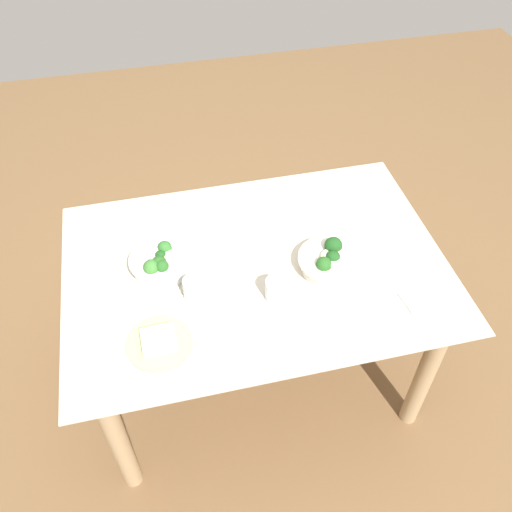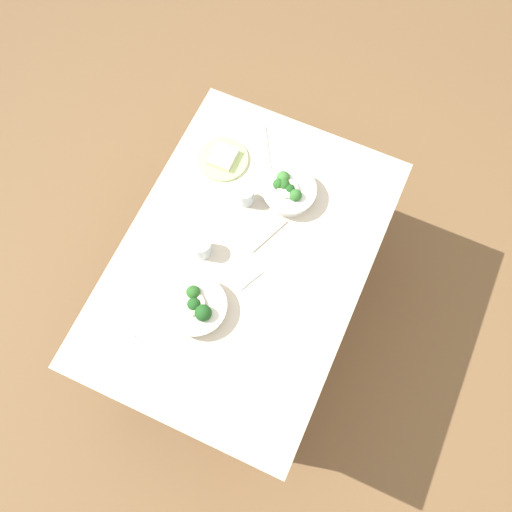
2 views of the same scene
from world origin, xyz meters
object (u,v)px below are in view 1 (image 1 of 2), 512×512
broccoli_bowl_far (331,261)px  bread_side_plate (159,342)px  water_glass_center (193,289)px  napkin_folded_upper (212,277)px  broccoli_bowl_near (161,263)px  fork_by_far_bowl (270,249)px  table_knife_left (115,316)px  water_glass_side (277,290)px  fork_by_near_bowl (407,306)px

broccoli_bowl_far → bread_side_plate: bearing=16.9°
water_glass_center → napkin_folded_upper: 0.11m
broccoli_bowl_near → fork_by_far_bowl: (-0.40, -0.01, -0.04)m
table_knife_left → broccoli_bowl_far: bearing=-26.7°
water_glass_side → napkin_folded_upper: (0.20, -0.14, -0.04)m
water_glass_center → table_knife_left: size_ratio=0.41×
napkin_folded_upper → table_knife_left: bearing=16.2°
broccoli_bowl_near → table_knife_left: 0.25m
broccoli_bowl_near → napkin_folded_upper: broccoli_bowl_near is taller
broccoli_bowl_near → bread_side_plate: 0.32m
fork_by_far_bowl → broccoli_bowl_far: bearing=-9.8°
fork_by_far_bowl → table_knife_left: (0.58, 0.19, -0.00)m
broccoli_bowl_near → fork_by_far_bowl: size_ratio=2.14×
bread_side_plate → fork_by_near_bowl: bearing=177.6°
water_glass_center → table_knife_left: 0.27m
water_glass_side → broccoli_bowl_near: bearing=-30.0°
broccoli_bowl_far → broccoli_bowl_near: (0.59, -0.12, 0.00)m
water_glass_side → fork_by_far_bowl: 0.23m
fork_by_far_bowl → broccoli_bowl_near: bearing=-151.3°
water_glass_center → water_glass_side: (-0.27, 0.06, -0.00)m
broccoli_bowl_far → fork_by_far_bowl: 0.23m
broccoli_bowl_near → fork_by_near_bowl: (-0.79, 0.35, -0.04)m
water_glass_side → fork_by_near_bowl: bearing=161.9°
water_glass_side → napkin_folded_upper: bearing=-35.3°
broccoli_bowl_far → water_glass_center: 0.50m
table_knife_left → napkin_folded_upper: (-0.34, -0.10, 0.00)m
broccoli_bowl_far → fork_by_near_bowl: 0.30m
broccoli_bowl_far → napkin_folded_upper: (0.42, -0.05, -0.03)m
bread_side_plate → napkin_folded_upper: 0.32m
broccoli_bowl_far → water_glass_center: size_ratio=2.75×
fork_by_far_bowl → table_knife_left: 0.61m
water_glass_center → fork_by_far_bowl: water_glass_center is taller
broccoli_bowl_near → water_glass_center: (-0.09, 0.15, 0.00)m
fork_by_near_bowl → fork_by_far_bowl: bearing=-141.0°
broccoli_bowl_near → fork_by_far_bowl: broccoli_bowl_near is taller
bread_side_plate → napkin_folded_upper: size_ratio=1.08×
water_glass_side → table_knife_left: (0.54, -0.04, -0.04)m
fork_by_near_bowl → napkin_folded_upper: 0.68m
water_glass_side → fork_by_far_bowl: size_ratio=0.79×
water_glass_side → fork_by_far_bowl: (-0.04, -0.23, -0.04)m
water_glass_center → table_knife_left: bearing=4.8°
water_glass_center → fork_by_far_bowl: size_ratio=0.84×
broccoli_bowl_near → water_glass_side: 0.42m
broccoli_bowl_near → fork_by_near_bowl: broccoli_bowl_near is taller
water_glass_side → broccoli_bowl_far: bearing=-158.2°
napkin_folded_upper → broccoli_bowl_far: bearing=173.1°
broccoli_bowl_far → bread_side_plate: 0.66m
broccoli_bowl_far → broccoli_bowl_near: bearing=-11.8°
water_glass_center → fork_by_near_bowl: bearing=163.8°
fork_by_near_bowl → water_glass_side: bearing=-115.6°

